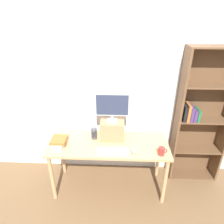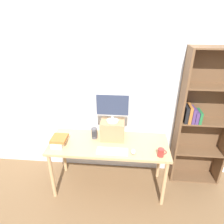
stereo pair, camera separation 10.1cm
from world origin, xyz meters
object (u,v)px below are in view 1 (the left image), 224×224
at_px(bookshelf_unit, 200,118).
at_px(keyboard, 113,151).
at_px(computer_monitor, 112,106).
at_px(book_stack, 59,142).
at_px(desk, 109,148).
at_px(riser_box, 112,130).
at_px(computer_mouse, 134,151).
at_px(coffee_mug, 162,151).
at_px(desk_speaker, 94,134).

bearing_deg(bookshelf_unit, keyboard, -157.10).
bearing_deg(bookshelf_unit, computer_monitor, -171.06).
bearing_deg(computer_monitor, book_stack, -163.28).
bearing_deg(bookshelf_unit, desk, -165.64).
xyz_separation_m(desk, riser_box, (0.04, 0.13, 0.22)).
height_order(riser_box, computer_mouse, riser_box).
bearing_deg(book_stack, computer_mouse, -5.69).
bearing_deg(coffee_mug, computer_mouse, 174.43).
bearing_deg(desk, riser_box, 73.12).
xyz_separation_m(bookshelf_unit, computer_mouse, (-0.95, -0.50, -0.22)).
distance_m(computer_mouse, desk_speaker, 0.61).
relative_size(bookshelf_unit, keyboard, 5.09).
bearing_deg(book_stack, coffee_mug, -5.66).
bearing_deg(bookshelf_unit, riser_box, -171.13).
height_order(computer_monitor, book_stack, computer_monitor).
distance_m(bookshelf_unit, computer_mouse, 1.09).
relative_size(computer_monitor, computer_mouse, 4.33).
xyz_separation_m(riser_box, computer_monitor, (-0.00, -0.00, 0.36)).
relative_size(riser_box, computer_monitor, 0.72).
distance_m(bookshelf_unit, book_stack, 1.98).
xyz_separation_m(bookshelf_unit, riser_box, (-1.24, -0.19, -0.11)).
xyz_separation_m(desk, computer_mouse, (0.33, -0.17, 0.10)).
bearing_deg(computer_mouse, coffee_mug, -5.57).
height_order(bookshelf_unit, riser_box, bookshelf_unit).
relative_size(computer_monitor, keyboard, 1.14).
bearing_deg(book_stack, keyboard, -8.60).
bearing_deg(desk, desk_speaker, 153.50).
height_order(keyboard, coffee_mug, coffee_mug).
height_order(computer_mouse, coffee_mug, coffee_mug).
height_order(bookshelf_unit, computer_monitor, bookshelf_unit).
xyz_separation_m(desk, bookshelf_unit, (1.28, 0.33, 0.32)).
height_order(book_stack, desk_speaker, desk_speaker).
xyz_separation_m(riser_box, coffee_mug, (0.62, -0.34, -0.08)).
height_order(bookshelf_unit, coffee_mug, bookshelf_unit).
bearing_deg(riser_box, bookshelf_unit, 8.87).
distance_m(desk, coffee_mug, 0.71).
relative_size(riser_box, coffee_mug, 2.90).
relative_size(computer_monitor, book_stack, 1.85).
bearing_deg(desk_speaker, computer_monitor, 6.26).
distance_m(desk, computer_mouse, 0.39).
bearing_deg(computer_mouse, computer_monitor, 133.25).
relative_size(computer_monitor, desk_speaker, 2.89).
relative_size(desk, keyboard, 4.06).
bearing_deg(coffee_mug, book_stack, 174.34).
distance_m(desk, computer_monitor, 0.59).
bearing_deg(desk_speaker, keyboard, -46.43).
bearing_deg(bookshelf_unit, coffee_mug, -139.00).
distance_m(computer_mouse, coffee_mug, 0.34).
relative_size(bookshelf_unit, computer_monitor, 4.45).
height_order(desk, book_stack, book_stack).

